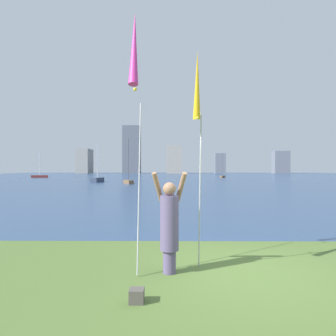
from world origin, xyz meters
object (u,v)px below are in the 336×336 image
kite_flag_right (197,91)px  sailboat_3 (128,181)px  sailboat_4 (97,180)px  sailboat_2 (40,176)px  bag (137,296)px  sailboat_1 (223,176)px  person (169,223)px  kite_flag_left (134,56)px

kite_flag_right → sailboat_3: (-5.75, 30.55, -3.21)m
sailboat_4 → sailboat_3: bearing=-40.3°
sailboat_2 → sailboat_3: sailboat_3 is taller
bag → sailboat_1: (10.85, 55.58, 0.20)m
sailboat_1 → sailboat_4: sailboat_4 is taller
kite_flag_right → sailboat_2: bearing=116.6°
kite_flag_right → person: bearing=-131.0°
sailboat_2 → sailboat_4: sailboat_4 is taller
sailboat_1 → kite_flag_left: bearing=-101.3°
kite_flag_left → bag: 3.72m
kite_flag_left → sailboat_2: (-25.63, 54.77, -3.40)m
bag → sailboat_4: bearing=104.6°
sailboat_2 → sailboat_4: bearing=-49.3°
kite_flag_right → sailboat_3: bearing=100.7°
sailboat_2 → sailboat_3: size_ratio=0.95×
kite_flag_left → person: bearing=47.1°
person → sailboat_1: sailboat_1 is taller
bag → sailboat_3: (-4.71, 32.43, 0.22)m
kite_flag_right → sailboat_4: size_ratio=0.80×
kite_flag_left → sailboat_4: 37.26m
bag → person: bearing=69.2°
kite_flag_left → sailboat_2: 60.56m
bag → kite_flag_left: bearing=99.9°
kite_flag_left → sailboat_4: sailboat_4 is taller
sailboat_1 → sailboat_2: sailboat_2 is taller
kite_flag_left → sailboat_3: sailboat_3 is taller
sailboat_4 → sailboat_1: bearing=43.1°
person → sailboat_4: sailboat_4 is taller
sailboat_1 → sailboat_2: 36.58m
kite_flag_left → bag: size_ratio=21.56×
kite_flag_right → sailboat_1: (9.81, 53.71, -3.23)m
sailboat_2 → sailboat_3: (21.02, -22.95, -0.05)m
kite_flag_right → sailboat_1: bearing=79.6°
sailboat_3 → kite_flag_left: bearing=-81.8°
kite_flag_right → sailboat_4: bearing=106.9°
sailboat_3 → sailboat_4: 6.30m
sailboat_2 → sailboat_3: 31.12m
kite_flag_left → sailboat_4: size_ratio=0.84×
person → sailboat_4: (-9.98, 35.28, -0.56)m
bag → sailboat_4: (-9.52, 36.50, 0.26)m
kite_flag_right → sailboat_3: 31.25m
kite_flag_left → sailboat_2: sailboat_2 is taller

